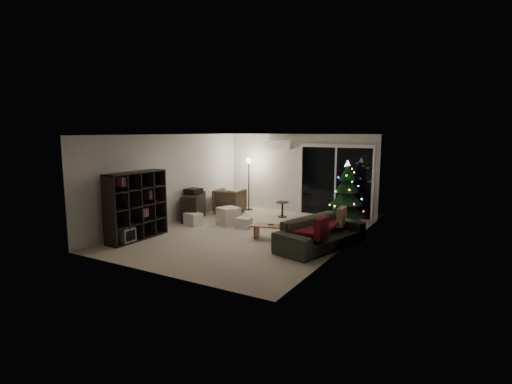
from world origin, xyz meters
TOP-DOWN VIEW (x-y plane):
  - room at (0.46, 1.49)m, footprint 6.50×7.51m
  - bookshelf at (-2.25, -1.71)m, footprint 0.91×1.68m
  - media_cabinet at (-2.25, 0.69)m, footprint 0.92×1.30m
  - stereo at (-2.25, 0.69)m, footprint 0.39×0.46m
  - armchair at (-1.83, 1.97)m, footprint 0.95×0.97m
  - ottoman at (-1.02, 0.69)m, footprint 0.69×0.69m
  - cardboard_box_a at (-1.82, 0.13)m, footprint 0.53×0.44m
  - cardboard_box_b at (-0.41, 0.51)m, footprint 0.41×0.32m
  - side_table at (-0.13, 2.28)m, footprint 0.41×0.41m
  - floor_lamp at (-1.58, 2.72)m, footprint 0.26×0.26m
  - sofa at (2.05, -0.16)m, footprint 1.48×2.47m
  - sofa_throw at (1.95, -0.16)m, footprint 0.72×1.66m
  - cushion_a at (2.30, 0.49)m, footprint 0.17×0.45m
  - cushion_b at (2.30, -0.81)m, footprint 0.16×0.45m
  - coffee_table at (0.92, -0.15)m, footprint 1.21×0.66m
  - remote_a at (0.77, -0.15)m, footprint 0.14×0.04m
  - remote_b at (1.02, -0.10)m, footprint 0.14×0.08m
  - christmas_tree at (1.77, 2.51)m, footprint 1.25×1.25m

SIDE VIEW (x-z plane):
  - cardboard_box_b at x=-0.41m, z-range 0.00..0.28m
  - cardboard_box_a at x=-1.82m, z-range 0.00..0.33m
  - coffee_table at x=0.92m, z-range 0.00..0.36m
  - side_table at x=-0.13m, z-range 0.00..0.47m
  - ottoman at x=-1.02m, z-range 0.00..0.47m
  - sofa at x=2.05m, z-range 0.00..0.67m
  - remote_a at x=0.77m, z-range 0.36..0.38m
  - remote_b at x=1.02m, z-range 0.36..0.38m
  - media_cabinet at x=-2.25m, z-range 0.00..0.76m
  - armchair at x=-1.83m, z-range 0.00..0.78m
  - sofa_throw at x=1.95m, z-range 0.46..0.52m
  - cushion_a at x=2.30m, z-range 0.39..0.83m
  - cushion_b at x=2.30m, z-range 0.39..0.83m
  - bookshelf at x=-2.25m, z-range 0.00..1.63m
  - floor_lamp at x=-1.58m, z-range 0.00..1.65m
  - stereo at x=-2.25m, z-range 0.76..0.92m
  - christmas_tree at x=1.77m, z-range 0.00..1.79m
  - room at x=0.46m, z-range -0.28..2.32m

